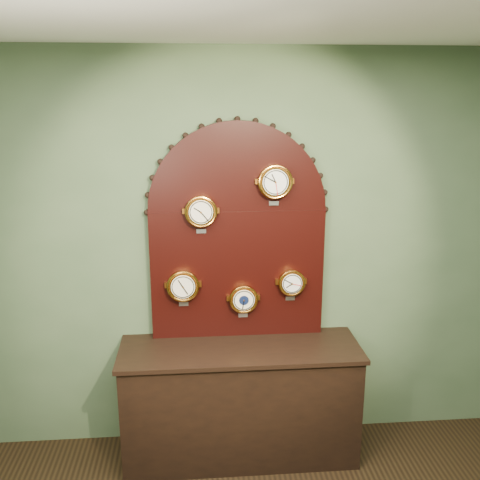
{
  "coord_description": "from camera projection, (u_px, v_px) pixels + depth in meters",
  "views": [
    {
      "loc": [
        -0.29,
        -1.11,
        2.48
      ],
      "look_at": [
        0.0,
        2.25,
        1.58
      ],
      "focal_mm": 40.46,
      "sensor_mm": 36.0,
      "label": 1
    }
  ],
  "objects": [
    {
      "name": "hygrometer",
      "position": [
        183.0,
        286.0,
        3.68
      ],
      "size": [
        0.22,
        0.08,
        0.27
      ],
      "color": "#C37D29",
      "rests_on": "display_board"
    },
    {
      "name": "shop_counter",
      "position": [
        240.0,
        403.0,
        3.78
      ],
      "size": [
        1.6,
        0.5,
        0.8
      ],
      "primitive_type": "cube",
      "color": "black",
      "rests_on": "ground_plane"
    },
    {
      "name": "wall_back",
      "position": [
        237.0,
        256.0,
        3.78
      ],
      "size": [
        4.0,
        0.0,
        4.0
      ],
      "primitive_type": "plane",
      "rotation": [
        1.57,
        0.0,
        0.0
      ],
      "color": "#455B3E",
      "rests_on": "ground"
    },
    {
      "name": "display_board",
      "position": [
        237.0,
        226.0,
        3.67
      ],
      "size": [
        1.26,
        0.06,
        1.53
      ],
      "color": "black",
      "rests_on": "shop_counter"
    },
    {
      "name": "roman_clock",
      "position": [
        201.0,
        211.0,
        3.56
      ],
      "size": [
        0.21,
        0.08,
        0.27
      ],
      "color": "#C37D29",
      "rests_on": "display_board"
    },
    {
      "name": "tide_clock",
      "position": [
        291.0,
        282.0,
        3.74
      ],
      "size": [
        0.19,
        0.08,
        0.24
      ],
      "color": "#C37D29",
      "rests_on": "display_board"
    },
    {
      "name": "barometer",
      "position": [
        243.0,
        299.0,
        3.74
      ],
      "size": [
        0.2,
        0.08,
        0.25
      ],
      "color": "#C37D29",
      "rests_on": "display_board"
    },
    {
      "name": "arabic_clock",
      "position": [
        275.0,
        182.0,
        3.55
      ],
      "size": [
        0.23,
        0.08,
        0.28
      ],
      "color": "#C37D29",
      "rests_on": "display_board"
    }
  ]
}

